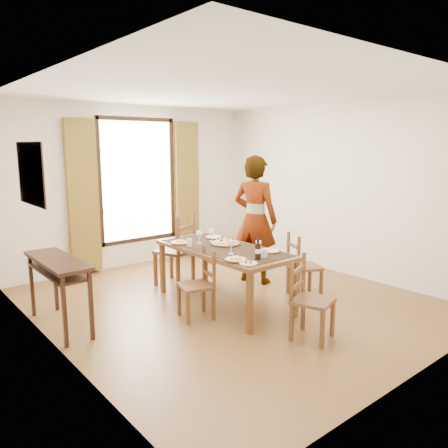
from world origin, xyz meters
TOP-DOWN VIEW (x-y plane):
  - ground at (0.00, 0.00)m, footprint 5.00×5.00m
  - room_shell at (-0.00, 0.13)m, footprint 4.60×5.10m
  - console_table at (-2.03, 0.60)m, footprint 0.38×1.20m
  - dining_table at (-0.13, -0.01)m, footprint 0.86×1.91m
  - chair_west at (-0.66, -0.17)m, footprint 0.46×0.46m
  - chair_north at (-0.15, 1.07)m, footprint 0.61×0.61m
  - chair_south at (-0.07, -1.39)m, footprint 0.50×0.50m
  - chair_east at (0.87, -0.48)m, footprint 0.51×0.51m
  - man at (0.84, 0.43)m, footprint 0.98×0.90m
  - plate_sw at (-0.43, -0.59)m, footprint 0.27×0.27m
  - plate_se at (0.16, -0.55)m, footprint 0.27×0.27m
  - plate_nw at (-0.42, 0.53)m, footprint 0.27×0.27m
  - plate_ne at (0.13, 0.51)m, footprint 0.27×0.27m
  - pasta_platter at (-0.01, 0.10)m, footprint 0.40×0.40m
  - caprese_plate at (-0.42, -0.80)m, footprint 0.20×0.20m
  - wine_glass_a at (-0.28, -0.34)m, footprint 0.08×0.08m
  - wine_glass_b at (-0.04, 0.35)m, footprint 0.08×0.08m
  - wine_glass_c at (-0.24, 0.36)m, footprint 0.08×0.08m
  - tumbler_a at (0.17, -0.34)m, footprint 0.07×0.07m
  - tumbler_b at (-0.43, 0.32)m, footprint 0.07×0.07m
  - tumbler_c at (-0.08, -0.70)m, footprint 0.07×0.07m
  - wine_bottle at (-0.21, -0.72)m, footprint 0.07×0.07m

SIDE VIEW (x-z plane):
  - ground at x=0.00m, z-range 0.00..0.00m
  - chair_west at x=-0.66m, z-range -0.03..0.81m
  - chair_east at x=0.87m, z-range -0.03..0.85m
  - chair_south at x=-0.07m, z-range -0.03..0.86m
  - chair_north at x=-0.15m, z-range -0.04..1.02m
  - console_table at x=-2.03m, z-range 0.28..1.08m
  - dining_table at x=-0.13m, z-range 0.31..1.07m
  - caprese_plate at x=-0.42m, z-range 0.76..0.80m
  - plate_sw at x=-0.43m, z-range 0.76..0.81m
  - plate_se at x=0.16m, z-range 0.76..0.81m
  - plate_nw at x=-0.42m, z-range 0.76..0.81m
  - plate_ne at x=0.13m, z-range 0.76..0.81m
  - pasta_platter at x=-0.01m, z-range 0.76..0.86m
  - tumbler_a at x=0.17m, z-range 0.76..0.86m
  - tumbler_b at x=-0.43m, z-range 0.76..0.86m
  - tumbler_c at x=-0.08m, z-range 0.76..0.86m
  - wine_glass_a at x=-0.28m, z-range 0.76..0.94m
  - wine_glass_b at x=-0.04m, z-range 0.76..0.94m
  - wine_glass_c at x=-0.24m, z-range 0.76..0.94m
  - wine_bottle at x=-0.21m, z-range 0.76..1.00m
  - man at x=0.84m, z-range 0.00..1.90m
  - room_shell at x=0.00m, z-range 0.17..2.91m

